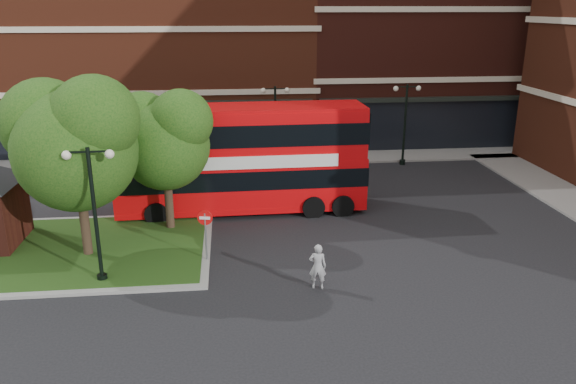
{
  "coord_description": "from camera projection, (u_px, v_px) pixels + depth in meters",
  "views": [
    {
      "loc": [
        -0.77,
        -18.6,
        9.47
      ],
      "look_at": [
        1.62,
        3.77,
        2.0
      ],
      "focal_mm": 35.0,
      "sensor_mm": 36.0,
      "label": 1
    }
  ],
  "objects": [
    {
      "name": "terrace_far_left",
      "position": [
        125.0,
        42.0,
        40.25
      ],
      "size": [
        26.0,
        12.0,
        14.0
      ],
      "primitive_type": "cube",
      "color": "maroon",
      "rests_on": "ground"
    },
    {
      "name": "woman",
      "position": [
        318.0,
        266.0,
        19.58
      ],
      "size": [
        0.67,
        0.51,
        1.67
      ],
      "primitive_type": "imported",
      "rotation": [
        0.0,
        0.0,
        2.95
      ],
      "color": "#98989B",
      "rests_on": "ground"
    },
    {
      "name": "car_white",
      "position": [
        318.0,
        156.0,
        34.55
      ],
      "size": [
        4.31,
        1.76,
        1.39
      ],
      "primitive_type": "imported",
      "rotation": [
        0.0,
        0.0,
        1.64
      ],
      "color": "white",
      "rests_on": "ground"
    },
    {
      "name": "bus",
      "position": [
        241.0,
        152.0,
        26.45
      ],
      "size": [
        11.74,
        2.89,
        4.47
      ],
      "rotation": [
        0.0,
        0.0,
        0.02
      ],
      "color": "red",
      "rests_on": "ground"
    },
    {
      "name": "tree_island_east",
      "position": [
        163.0,
        136.0,
        23.7
      ],
      "size": [
        4.46,
        3.9,
        6.29
      ],
      "color": "#2D2116",
      "rests_on": "ground"
    },
    {
      "name": "lamp_far_left",
      "position": [
        275.0,
        123.0,
        33.61
      ],
      "size": [
        1.72,
        0.36,
        5.0
      ],
      "color": "black",
      "rests_on": "ground"
    },
    {
      "name": "terrace_far_right",
      "position": [
        423.0,
        27.0,
        42.15
      ],
      "size": [
        18.0,
        12.0,
        16.0
      ],
      "primitive_type": "cube",
      "color": "#471911",
      "rests_on": "ground"
    },
    {
      "name": "lamp_island",
      "position": [
        94.0,
        209.0,
        19.36
      ],
      "size": [
        1.72,
        0.36,
        5.0
      ],
      "color": "black",
      "rests_on": "ground"
    },
    {
      "name": "tree_island_west",
      "position": [
        72.0,
        138.0,
        20.87
      ],
      "size": [
        5.4,
        4.71,
        7.21
      ],
      "color": "#2D2116",
      "rests_on": "ground"
    },
    {
      "name": "lamp_far_right",
      "position": [
        405.0,
        120.0,
        34.42
      ],
      "size": [
        1.72,
        0.36,
        5.0
      ],
      "color": "black",
      "rests_on": "ground"
    },
    {
      "name": "traffic_island",
      "position": [
        53.0,
        251.0,
        22.62
      ],
      "size": [
        12.6,
        7.6,
        0.15
      ],
      "color": "gray",
      "rests_on": "ground"
    },
    {
      "name": "pavement_far",
      "position": [
        242.0,
        160.0,
        36.17
      ],
      "size": [
        44.0,
        3.0,
        0.12
      ],
      "primitive_type": "cube",
      "color": "slate",
      "rests_on": "ground"
    },
    {
      "name": "ground",
      "position": [
        255.0,
        277.0,
        20.62
      ],
      "size": [
        120.0,
        120.0,
        0.0
      ],
      "primitive_type": "plane",
      "color": "black",
      "rests_on": "ground"
    },
    {
      "name": "car_silver",
      "position": [
        228.0,
        158.0,
        33.98
      ],
      "size": [
        4.34,
        1.94,
        1.45
      ],
      "primitive_type": "imported",
      "rotation": [
        0.0,
        0.0,
        1.63
      ],
      "color": "#B5B6BC",
      "rests_on": "ground"
    },
    {
      "name": "no_entry_sign",
      "position": [
        205.0,
        225.0,
        21.37
      ],
      "size": [
        0.59,
        0.17,
        2.14
      ],
      "rotation": [
        0.0,
        0.0,
        -0.21
      ],
      "color": "slate",
      "rests_on": "ground"
    }
  ]
}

